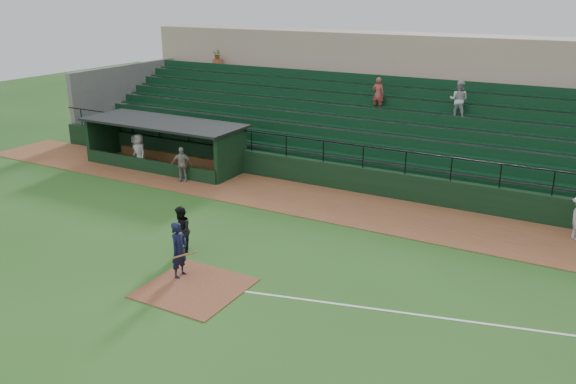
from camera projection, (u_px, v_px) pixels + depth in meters
The scene contains 11 objects.
ground at pixel (214, 275), 19.29m from camera, with size 90.00×90.00×0.00m, color #26541B.
warning_track at pixel (321, 202), 25.89m from camera, with size 40.00×4.00×0.03m, color brown.
home_plate_dirt at pixel (195, 288), 18.46m from camera, with size 3.00×3.00×0.03m, color brown.
foul_line at pixel (470, 322), 16.59m from camera, with size 18.00×0.09×0.01m, color white.
stadium_structure at pixel (390, 117), 32.14m from camera, with size 38.00×13.08×6.40m.
dugout at pixel (170, 140), 31.25m from camera, with size 8.90×3.20×2.42m.
batter_at_plate at pixel (179, 250), 18.93m from camera, with size 1.04×0.72×1.89m.
umpire at pixel (181, 230), 20.69m from camera, with size 0.84×0.65×1.73m, color black.
dugout_player_a at pixel (182, 164), 28.47m from camera, with size 1.00×0.42×1.71m, color gray.
dugout_player_b at pixel (140, 151), 30.50m from camera, with size 0.90×0.58×1.84m, color #9E9994.
dugout_player_c at pixel (136, 150), 31.20m from camera, with size 1.52×0.49×1.64m, color #A7A19C.
Camera 1 is at (10.59, -13.97, 8.85)m, focal length 36.73 mm.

